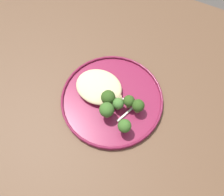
{
  "coord_description": "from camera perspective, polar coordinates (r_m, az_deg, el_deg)",
  "views": [
    {
      "loc": [
        0.19,
        -0.27,
        1.45
      ],
      "look_at": [
        0.05,
        0.03,
        0.76
      ],
      "focal_mm": 44.04,
      "sensor_mm": 36.0,
      "label": 1
    }
  ],
  "objects": [
    {
      "name": "broccoli_floret_rear_charred",
      "position": [
        0.71,
        2.6,
        -5.84
      ],
      "size": [
        0.04,
        0.04,
        0.06
      ],
      "color": "#7A994C",
      "rests_on": "dinner_plate"
    },
    {
      "name": "seared_scallop_rear_pale",
      "position": [
        0.77,
        0.97,
        0.06
      ],
      "size": [
        0.03,
        0.03,
        0.01
      ],
      "color": "#E5C689",
      "rests_on": "dinner_plate"
    },
    {
      "name": "seared_scallop_tiny_bay",
      "position": [
        0.77,
        -0.88,
        0.18
      ],
      "size": [
        0.03,
        0.03,
        0.01
      ],
      "color": "beige",
      "rests_on": "dinner_plate"
    },
    {
      "name": "broccoli_floret_near_rim",
      "position": [
        0.74,
        5.44,
        -1.65
      ],
      "size": [
        0.03,
        0.03,
        0.05
      ],
      "color": "#7A994C",
      "rests_on": "dinner_plate"
    },
    {
      "name": "ground",
      "position": [
        1.49,
        -2.17,
        -12.85
      ],
      "size": [
        6.0,
        6.0,
        0.0
      ],
      "primitive_type": "plane",
      "color": "#47423D"
    },
    {
      "name": "broccoli_floret_right_tilted",
      "position": [
        0.74,
        -0.8,
        0.13
      ],
      "size": [
        0.04,
        0.04,
        0.05
      ],
      "color": "#89A356",
      "rests_on": "dinner_plate"
    },
    {
      "name": "dinner_plate",
      "position": [
        0.78,
        0.0,
        -0.36
      ],
      "size": [
        0.29,
        0.29,
        0.02
      ],
      "color": "maroon",
      "rests_on": "wooden_dining_table"
    },
    {
      "name": "seared_scallop_center_golden",
      "position": [
        0.78,
        -2.54,
        2.03
      ],
      "size": [
        0.04,
        0.04,
        0.01
      ],
      "color": "#E5C689",
      "rests_on": "dinner_plate"
    },
    {
      "name": "noodle_bed",
      "position": [
        0.78,
        -2.67,
        2.31
      ],
      "size": [
        0.13,
        0.11,
        0.03
      ],
      "color": "beige",
      "rests_on": "dinner_plate"
    },
    {
      "name": "broccoli_floret_beside_noodles",
      "position": [
        0.74,
        1.28,
        -1.21
      ],
      "size": [
        0.03,
        0.03,
        0.05
      ],
      "color": "#89A356",
      "rests_on": "dinner_plate"
    },
    {
      "name": "wooden_dining_table",
      "position": [
        0.86,
        -3.67,
        -3.19
      ],
      "size": [
        1.4,
        1.0,
        0.74
      ],
      "color": "brown",
      "rests_on": "ground"
    },
    {
      "name": "broccoli_floret_center_pile",
      "position": [
        0.74,
        3.55,
        -0.66
      ],
      "size": [
        0.03,
        0.03,
        0.05
      ],
      "color": "#89A356",
      "rests_on": "dinner_plate"
    },
    {
      "name": "broccoli_floret_tall_stalk",
      "position": [
        0.72,
        -1.1,
        -2.51
      ],
      "size": [
        0.04,
        0.04,
        0.06
      ],
      "color": "#7A994C",
      "rests_on": "dinner_plate"
    },
    {
      "name": "seared_scallop_tilted_round",
      "position": [
        0.78,
        -4.44,
        1.42
      ],
      "size": [
        0.03,
        0.03,
        0.01
      ],
      "color": "beige",
      "rests_on": "dinner_plate"
    },
    {
      "name": "onion_sliver_long_sliver",
      "position": [
        0.76,
        2.76,
        -3.33
      ],
      "size": [
        0.03,
        0.06,
        0.0
      ],
      "primitive_type": "cube",
      "rotation": [
        0.0,
        0.0,
        4.32
      ],
      "color": "silver",
      "rests_on": "dinner_plate"
    },
    {
      "name": "seared_scallop_right_edge",
      "position": [
        0.78,
        -0.21,
        1.7
      ],
      "size": [
        0.03,
        0.03,
        0.01
      ],
      "color": "beige",
      "rests_on": "dinner_plate"
    },
    {
      "name": "onion_sliver_pale_crescent",
      "position": [
        0.78,
        1.13,
        0.12
      ],
      "size": [
        0.05,
        0.01,
        0.0
      ],
      "primitive_type": "cube",
      "rotation": [
        0.0,
        0.0,
        3.28
      ],
      "color": "silver",
      "rests_on": "dinner_plate"
    }
  ]
}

